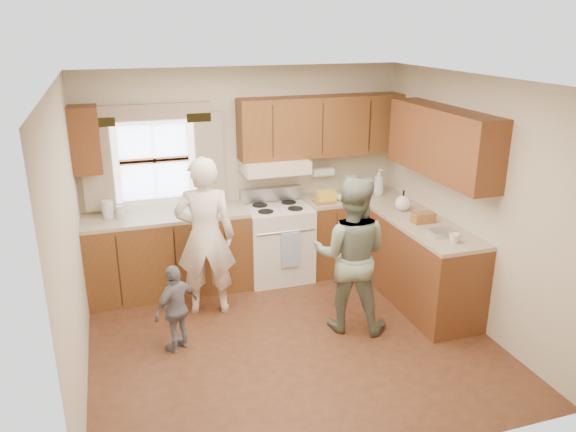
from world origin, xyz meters
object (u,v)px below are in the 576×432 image
object	(u,v)px
stove	(277,241)
woman_right	(351,255)
child	(176,308)
woman_left	(205,237)

from	to	relation	value
stove	woman_right	distance (m)	1.44
woman_right	child	distance (m)	1.75
woman_right	child	xyz separation A→B (m)	(-1.71, 0.11, -0.36)
woman_left	woman_right	bearing A→B (deg)	161.75
stove	woman_right	xyz separation A→B (m)	(0.34, -1.36, 0.32)
stove	child	distance (m)	1.85
woman_left	woman_right	world-z (taller)	woman_left
stove	woman_left	xyz separation A→B (m)	(-0.96, -0.59, 0.39)
woman_right	child	bearing A→B (deg)	24.78
woman_left	child	world-z (taller)	woman_left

